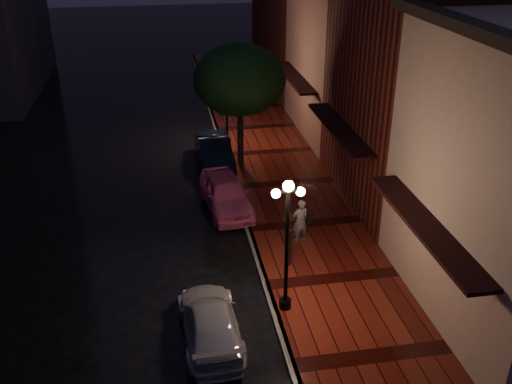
{
  "coord_description": "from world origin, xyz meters",
  "views": [
    {
      "loc": [
        -2.95,
        -18.79,
        11.12
      ],
      "look_at": [
        0.4,
        0.56,
        1.4
      ],
      "focal_mm": 40.0,
      "sensor_mm": 36.0,
      "label": 1
    }
  ],
  "objects_px": {
    "navy_car": "(214,151)",
    "parking_meter": "(290,244)",
    "streetlamp_near": "(287,239)",
    "street_tree": "(240,82)",
    "pink_car": "(226,193)",
    "woman_with_umbrella": "(301,203)",
    "streetlamp_far": "(227,98)",
    "silver_car": "(210,322)"
  },
  "relations": [
    {
      "from": "street_tree",
      "to": "navy_car",
      "type": "distance_m",
      "value": 3.8
    },
    {
      "from": "navy_car",
      "to": "streetlamp_far",
      "type": "bearing_deg",
      "value": 65.36
    },
    {
      "from": "navy_car",
      "to": "silver_car",
      "type": "relative_size",
      "value": 1.08
    },
    {
      "from": "streetlamp_near",
      "to": "street_tree",
      "type": "bearing_deg",
      "value": 88.65
    },
    {
      "from": "streetlamp_near",
      "to": "streetlamp_far",
      "type": "bearing_deg",
      "value": 90.0
    },
    {
      "from": "streetlamp_near",
      "to": "woman_with_umbrella",
      "type": "bearing_deg",
      "value": 69.84
    },
    {
      "from": "streetlamp_near",
      "to": "streetlamp_far",
      "type": "relative_size",
      "value": 1.0
    },
    {
      "from": "street_tree",
      "to": "pink_car",
      "type": "height_order",
      "value": "street_tree"
    },
    {
      "from": "woman_with_umbrella",
      "to": "street_tree",
      "type": "bearing_deg",
      "value": -93.37
    },
    {
      "from": "pink_car",
      "to": "parking_meter",
      "type": "xyz_separation_m",
      "value": [
        1.6,
        -4.76,
        0.28
      ]
    },
    {
      "from": "parking_meter",
      "to": "pink_car",
      "type": "bearing_deg",
      "value": 100.63
    },
    {
      "from": "pink_car",
      "to": "street_tree",
      "type": "bearing_deg",
      "value": 67.25
    },
    {
      "from": "streetlamp_far",
      "to": "parking_meter",
      "type": "xyz_separation_m",
      "value": [
        0.65,
        -11.76,
        -1.6
      ]
    },
    {
      "from": "navy_car",
      "to": "parking_meter",
      "type": "bearing_deg",
      "value": -82.78
    },
    {
      "from": "pink_car",
      "to": "woman_with_umbrella",
      "type": "height_order",
      "value": "woman_with_umbrella"
    },
    {
      "from": "navy_car",
      "to": "street_tree",
      "type": "bearing_deg",
      "value": -31.92
    },
    {
      "from": "navy_car",
      "to": "parking_meter",
      "type": "distance_m",
      "value": 9.58
    },
    {
      "from": "silver_car",
      "to": "pink_car",
      "type": "bearing_deg",
      "value": -102.48
    },
    {
      "from": "streetlamp_far",
      "to": "woman_with_umbrella",
      "type": "bearing_deg",
      "value": -82.33
    },
    {
      "from": "streetlamp_near",
      "to": "navy_car",
      "type": "height_order",
      "value": "streetlamp_near"
    },
    {
      "from": "parking_meter",
      "to": "navy_car",
      "type": "bearing_deg",
      "value": 91.67
    },
    {
      "from": "street_tree",
      "to": "parking_meter",
      "type": "relative_size",
      "value": 4.15
    },
    {
      "from": "streetlamp_near",
      "to": "street_tree",
      "type": "xyz_separation_m",
      "value": [
        0.26,
        10.99,
        1.64
      ]
    },
    {
      "from": "navy_car",
      "to": "parking_meter",
      "type": "xyz_separation_m",
      "value": [
        1.6,
        -9.44,
        0.29
      ]
    },
    {
      "from": "streetlamp_near",
      "to": "woman_with_umbrella",
      "type": "distance_m",
      "value": 4.1
    },
    {
      "from": "silver_car",
      "to": "streetlamp_far",
      "type": "bearing_deg",
      "value": -101.24
    },
    {
      "from": "silver_car",
      "to": "woman_with_umbrella",
      "type": "height_order",
      "value": "woman_with_umbrella"
    },
    {
      "from": "streetlamp_far",
      "to": "silver_car",
      "type": "distance_m",
      "value": 15.18
    },
    {
      "from": "silver_car",
      "to": "street_tree",
      "type": "bearing_deg",
      "value": -104.7
    },
    {
      "from": "streetlamp_near",
      "to": "pink_car",
      "type": "xyz_separation_m",
      "value": [
        -0.95,
        7.0,
        -1.88
      ]
    },
    {
      "from": "street_tree",
      "to": "streetlamp_far",
      "type": "bearing_deg",
      "value": 94.91
    },
    {
      "from": "streetlamp_near",
      "to": "streetlamp_far",
      "type": "height_order",
      "value": "same"
    },
    {
      "from": "pink_car",
      "to": "silver_car",
      "type": "height_order",
      "value": "pink_car"
    },
    {
      "from": "street_tree",
      "to": "silver_car",
      "type": "relative_size",
      "value": 1.44
    },
    {
      "from": "streetlamp_far",
      "to": "pink_car",
      "type": "relative_size",
      "value": 1.02
    },
    {
      "from": "streetlamp_near",
      "to": "street_tree",
      "type": "height_order",
      "value": "street_tree"
    },
    {
      "from": "navy_car",
      "to": "woman_with_umbrella",
      "type": "xyz_separation_m",
      "value": [
        2.33,
        -7.92,
        1.01
      ]
    },
    {
      "from": "streetlamp_near",
      "to": "pink_car",
      "type": "relative_size",
      "value": 1.02
    },
    {
      "from": "streetlamp_near",
      "to": "pink_car",
      "type": "height_order",
      "value": "streetlamp_near"
    },
    {
      "from": "pink_car",
      "to": "navy_car",
      "type": "xyz_separation_m",
      "value": [
        -0.0,
        4.68,
        -0.01
      ]
    },
    {
      "from": "pink_car",
      "to": "silver_car",
      "type": "distance_m",
      "value": 7.99
    },
    {
      "from": "pink_car",
      "to": "woman_with_umbrella",
      "type": "distance_m",
      "value": 4.12
    }
  ]
}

